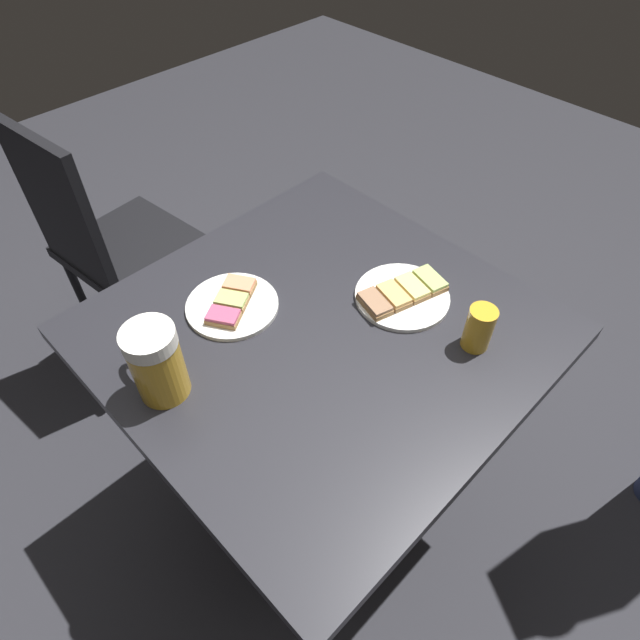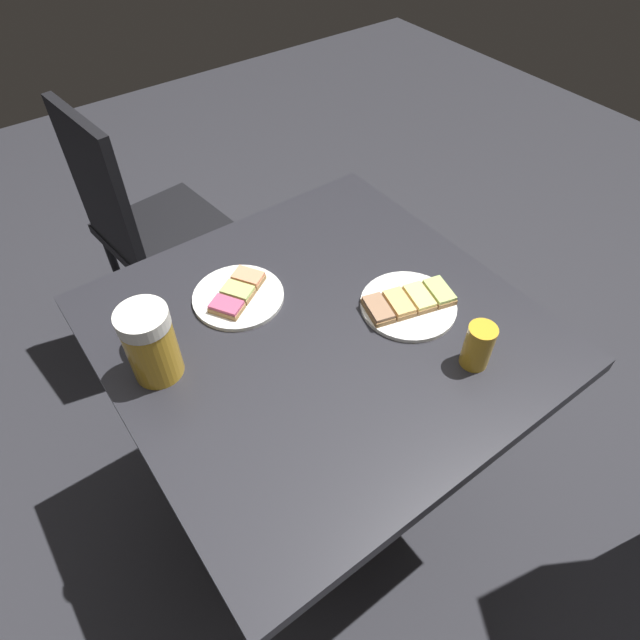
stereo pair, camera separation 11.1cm
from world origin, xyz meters
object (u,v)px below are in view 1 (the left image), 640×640
object	(u,v)px
plate_near	(232,304)
cafe_chair	(106,240)
plate_far	(402,295)
beer_glass_small	(479,328)
beer_mug	(156,361)

from	to	relation	value
plate_near	cafe_chair	xyz separation A→B (m)	(-0.03, -0.73, -0.26)
plate_far	beer_glass_small	xyz separation A→B (m)	(-0.00, 0.19, 0.04)
plate_far	beer_glass_small	world-z (taller)	beer_glass_small
beer_mug	cafe_chair	world-z (taller)	beer_mug
beer_mug	cafe_chair	distance (m)	0.90
beer_mug	beer_glass_small	world-z (taller)	beer_mug
beer_glass_small	plate_far	bearing A→B (deg)	-89.74
plate_near	cafe_chair	bearing A→B (deg)	-92.47
plate_near	beer_mug	size ratio (longest dim) A/B	1.24
beer_mug	cafe_chair	xyz separation A→B (m)	(-0.25, -0.80, -0.33)
beer_mug	beer_glass_small	xyz separation A→B (m)	(-0.50, 0.35, -0.03)
beer_glass_small	cafe_chair	size ratio (longest dim) A/B	0.10
beer_mug	beer_glass_small	bearing A→B (deg)	145.46
plate_far	plate_near	bearing A→B (deg)	-40.31
plate_near	beer_mug	bearing A→B (deg)	19.17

